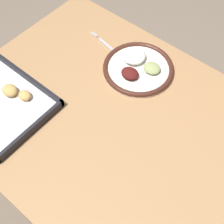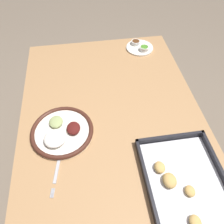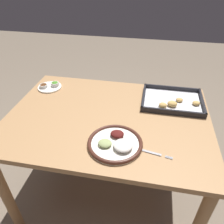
{
  "view_description": "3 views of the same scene",
  "coord_description": "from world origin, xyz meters",
  "px_view_note": "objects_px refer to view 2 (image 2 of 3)",
  "views": [
    {
      "loc": [
        -0.35,
        0.45,
        1.69
      ],
      "look_at": [
        0.03,
        0.0,
        0.79
      ],
      "focal_mm": 50.0,
      "sensor_mm": 36.0,
      "label": 1
    },
    {
      "loc": [
        0.65,
        -0.09,
        1.57
      ],
      "look_at": [
        0.03,
        0.0,
        0.79
      ],
      "focal_mm": 35.0,
      "sensor_mm": 36.0,
      "label": 2
    },
    {
      "loc": [
        0.22,
        -1.01,
        1.53
      ],
      "look_at": [
        0.03,
        0.0,
        0.79
      ],
      "focal_mm": 35.0,
      "sensor_mm": 36.0,
      "label": 3
    }
  ],
  "objects_px": {
    "baking_tray": "(183,181)",
    "fork": "(57,170)",
    "dinner_plate": "(62,132)",
    "saucer_plate": "(140,47)"
  },
  "relations": [
    {
      "from": "baking_tray",
      "to": "fork",
      "type": "bearing_deg",
      "value": -104.08
    },
    {
      "from": "dinner_plate",
      "to": "baking_tray",
      "type": "bearing_deg",
      "value": 56.96
    },
    {
      "from": "dinner_plate",
      "to": "saucer_plate",
      "type": "bearing_deg",
      "value": 139.37
    },
    {
      "from": "dinner_plate",
      "to": "fork",
      "type": "distance_m",
      "value": 0.18
    },
    {
      "from": "fork",
      "to": "baking_tray",
      "type": "xyz_separation_m",
      "value": [
        0.12,
        0.47,
        0.01
      ]
    },
    {
      "from": "dinner_plate",
      "to": "baking_tray",
      "type": "distance_m",
      "value": 0.54
    },
    {
      "from": "saucer_plate",
      "to": "baking_tray",
      "type": "distance_m",
      "value": 0.86
    },
    {
      "from": "fork",
      "to": "saucer_plate",
      "type": "height_order",
      "value": "saucer_plate"
    },
    {
      "from": "dinner_plate",
      "to": "saucer_plate",
      "type": "relative_size",
      "value": 1.67
    },
    {
      "from": "fork",
      "to": "baking_tray",
      "type": "height_order",
      "value": "baking_tray"
    }
  ]
}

